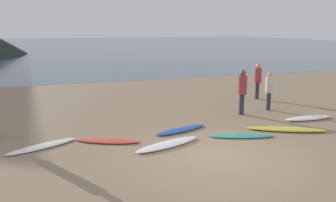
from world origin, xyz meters
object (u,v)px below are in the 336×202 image
(surfboard_1, at_px, (107,140))
(surfboard_4, at_px, (241,136))
(surfboard_3, at_px, (181,130))
(person_0, at_px, (242,88))
(surfboard_2, at_px, (168,144))
(surfboard_6, at_px, (308,118))
(person_1, at_px, (258,78))
(surfboard_5, at_px, (286,129))
(person_2, at_px, (269,88))
(surfboard_0, at_px, (42,146))

(surfboard_1, xyz_separation_m, surfboard_4, (3.97, -0.91, -0.00))
(surfboard_3, distance_m, person_0, 3.44)
(surfboard_2, relative_size, surfboard_3, 1.11)
(surfboard_1, relative_size, surfboard_6, 0.99)
(surfboard_4, relative_size, person_1, 1.19)
(surfboard_3, xyz_separation_m, surfboard_5, (3.25, -1.13, 0.01))
(person_0, bearing_deg, surfboard_1, 145.10)
(surfboard_3, relative_size, person_0, 1.15)
(surfboard_1, distance_m, person_2, 7.23)
(surfboard_0, distance_m, surfboard_5, 7.58)
(surfboard_1, distance_m, person_1, 8.86)
(surfboard_0, distance_m, surfboard_3, 4.27)
(surfboard_0, bearing_deg, person_0, -14.18)
(surfboard_3, distance_m, surfboard_4, 1.94)
(surfboard_2, relative_size, person_1, 1.32)
(surfboard_0, xyz_separation_m, surfboard_3, (4.27, 0.21, 0.00))
(surfboard_5, bearing_deg, person_2, 93.16)
(surfboard_2, height_order, person_2, person_2)
(surfboard_2, xyz_separation_m, person_2, (5.35, 2.84, 0.87))
(surfboard_4, relative_size, person_2, 1.28)
(surfboard_1, bearing_deg, surfboard_3, 33.92)
(surfboard_2, bearing_deg, person_0, 12.52)
(surfboard_0, xyz_separation_m, surfboard_5, (7.52, -0.92, 0.02))
(surfboard_0, relative_size, surfboard_3, 1.05)
(surfboard_5, height_order, person_0, person_0)
(surfboard_5, distance_m, person_2, 3.10)
(surfboard_6, bearing_deg, surfboard_3, 178.96)
(surfboard_3, bearing_deg, person_1, 16.09)
(surfboard_5, distance_m, person_1, 5.40)
(surfboard_0, xyz_separation_m, person_2, (8.72, 1.80, 0.88))
(surfboard_3, bearing_deg, surfboard_0, 163.72)
(surfboard_3, relative_size, surfboard_4, 1.01)
(surfboard_0, relative_size, person_2, 1.34)
(surfboard_3, height_order, person_1, person_1)
(surfboard_0, bearing_deg, surfboard_5, -32.89)
(surfboard_2, bearing_deg, surfboard_5, -18.86)
(surfboard_4, bearing_deg, person_2, 62.18)
(surfboard_0, bearing_deg, surfboard_4, -35.92)
(surfboard_4, relative_size, person_0, 1.14)
(surfboard_2, height_order, surfboard_3, surfboard_2)
(surfboard_1, xyz_separation_m, surfboard_5, (5.72, -0.81, 0.01))
(person_1, bearing_deg, surfboard_6, 100.93)
(surfboard_1, bearing_deg, surfboard_2, -4.23)
(surfboard_5, height_order, person_1, person_1)
(surfboard_1, relative_size, surfboard_4, 0.97)
(surfboard_4, xyz_separation_m, surfboard_6, (3.45, 1.06, 0.01))
(surfboard_4, distance_m, person_1, 6.37)
(person_2, bearing_deg, surfboard_0, 172.03)
(surfboard_0, relative_size, person_0, 1.20)
(person_0, bearing_deg, person_2, -40.24)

